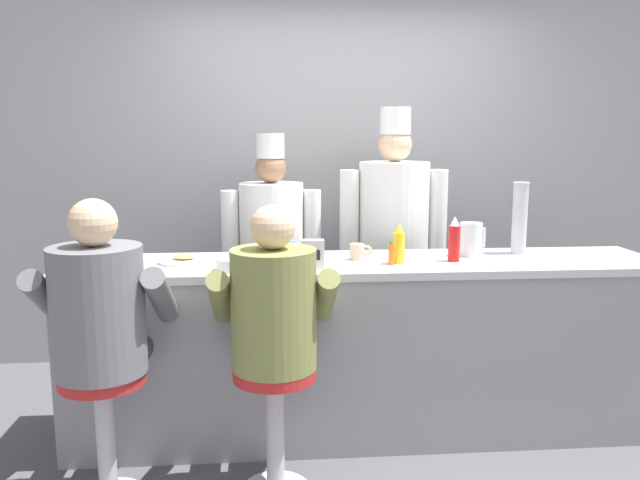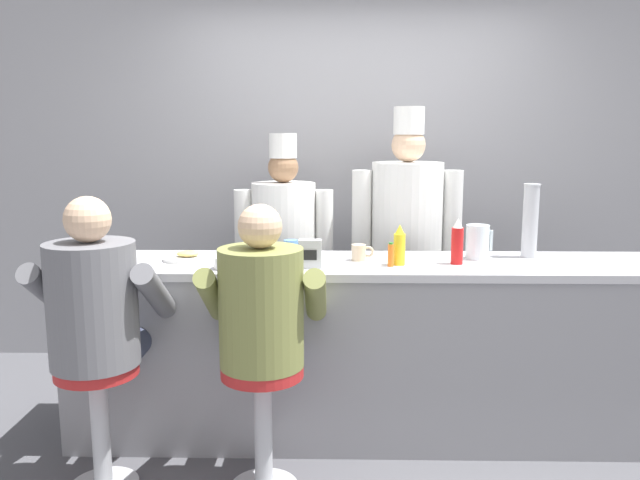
% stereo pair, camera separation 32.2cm
% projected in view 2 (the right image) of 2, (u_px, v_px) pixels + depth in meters
% --- Properties ---
extents(ground_plane, '(20.00, 20.00, 0.00)m').
position_uv_depth(ground_plane, '(367.00, 461.00, 3.12)').
color(ground_plane, '#4C4C51').
extents(wall_back, '(10.00, 0.06, 2.70)m').
position_uv_depth(wall_back, '(357.00, 172.00, 4.43)').
color(wall_back, '#99999E').
rests_on(wall_back, ground_plane).
extents(diner_counter, '(3.15, 0.62, 0.95)m').
position_uv_depth(diner_counter, '(365.00, 348.00, 3.35)').
color(diner_counter, gray).
rests_on(diner_counter, ground_plane).
extents(ketchup_bottle_red, '(0.06, 0.06, 0.24)m').
position_uv_depth(ketchup_bottle_red, '(457.00, 243.00, 3.19)').
color(ketchup_bottle_red, red).
rests_on(ketchup_bottle_red, diner_counter).
extents(mustard_bottle_yellow, '(0.06, 0.06, 0.21)m').
position_uv_depth(mustard_bottle_yellow, '(399.00, 246.00, 3.17)').
color(mustard_bottle_yellow, yellow).
rests_on(mustard_bottle_yellow, diner_counter).
extents(hot_sauce_bottle_orange, '(0.03, 0.03, 0.12)m').
position_uv_depth(hot_sauce_bottle_orange, '(391.00, 255.00, 3.14)').
color(hot_sauce_bottle_orange, orange).
rests_on(hot_sauce_bottle_orange, diner_counter).
extents(water_pitcher_clear, '(0.14, 0.12, 0.18)m').
position_uv_depth(water_pitcher_clear, '(477.00, 242.00, 3.33)').
color(water_pitcher_clear, silver).
rests_on(water_pitcher_clear, diner_counter).
extents(breakfast_plate, '(0.26, 0.26, 0.05)m').
position_uv_depth(breakfast_plate, '(188.00, 257.00, 3.31)').
color(breakfast_plate, white).
rests_on(breakfast_plate, diner_counter).
extents(cereal_bowl, '(0.16, 0.16, 0.06)m').
position_uv_depth(cereal_bowl, '(230.00, 263.00, 3.10)').
color(cereal_bowl, white).
rests_on(cereal_bowl, diner_counter).
extents(coffee_mug_tan, '(0.12, 0.08, 0.09)m').
position_uv_depth(coffee_mug_tan, '(359.00, 252.00, 3.29)').
color(coffee_mug_tan, beige).
rests_on(coffee_mug_tan, diner_counter).
extents(coffee_mug_blue, '(0.12, 0.08, 0.10)m').
position_uv_depth(coffee_mug_blue, '(292.00, 249.00, 3.36)').
color(coffee_mug_blue, '#4C7AB2').
rests_on(coffee_mug_blue, diner_counter).
extents(cup_stack_steel, '(0.09, 0.09, 0.40)m').
position_uv_depth(cup_stack_steel, '(530.00, 221.00, 3.35)').
color(cup_stack_steel, '#B7BABF').
rests_on(cup_stack_steel, diner_counter).
extents(napkin_dispenser_chrome, '(0.11, 0.07, 0.14)m').
position_uv_depth(napkin_dispenser_chrome, '(310.00, 254.00, 3.11)').
color(napkin_dispenser_chrome, silver).
rests_on(napkin_dispenser_chrome, diner_counter).
extents(diner_seated_grey, '(0.59, 0.58, 1.35)m').
position_uv_depth(diner_seated_grey, '(96.00, 314.00, 2.78)').
color(diner_seated_grey, '#B2B5BA').
rests_on(diner_seated_grey, ground_plane).
extents(diner_seated_olive, '(0.57, 0.56, 1.32)m').
position_uv_depth(diner_seated_olive, '(262.00, 318.00, 2.76)').
color(diner_seated_olive, '#B2B5BA').
rests_on(diner_seated_olive, ground_plane).
extents(cook_in_whites_near, '(0.63, 0.41, 1.62)m').
position_uv_depth(cook_in_whites_near, '(284.00, 248.00, 4.01)').
color(cook_in_whites_near, '#232328').
rests_on(cook_in_whites_near, ground_plane).
extents(cook_in_whites_far, '(0.70, 0.45, 1.78)m').
position_uv_depth(cook_in_whites_far, '(406.00, 235.00, 3.97)').
color(cook_in_whites_far, '#232328').
rests_on(cook_in_whites_far, ground_plane).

